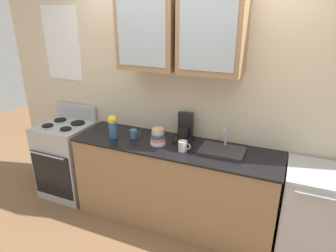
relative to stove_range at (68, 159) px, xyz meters
The scene contains 11 objects.
ground_plane 1.51m from the stove_range, ahead, with size 10.00×10.00×0.00m, color brown.
back_wall_unit 1.77m from the stove_range, 12.22° to the left, with size 4.63×0.45×2.68m.
counter 1.43m from the stove_range, ahead, with size 2.15×0.61×0.93m.
stove_range is the anchor object (origin of this frame).
sink_faucet 1.98m from the stove_range, ahead, with size 0.43×0.30×0.22m.
bowl_stack 1.38m from the stove_range, ahead, with size 0.16×0.16×0.17m.
vase 0.97m from the stove_range, ahead, with size 0.10×0.10×0.26m.
cup_near_sink 1.65m from the stove_range, ahead, with size 0.13×0.09×0.10m.
cup_near_bowls 1.09m from the stove_range, ahead, with size 0.11×0.08×0.09m.
dishwasher 2.82m from the stove_range, ahead, with size 0.59×0.59×0.93m.
coffee_maker 1.60m from the stove_range, ahead, with size 0.17×0.20×0.29m.
Camera 1 is at (1.04, -2.55, 2.22)m, focal length 31.86 mm.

